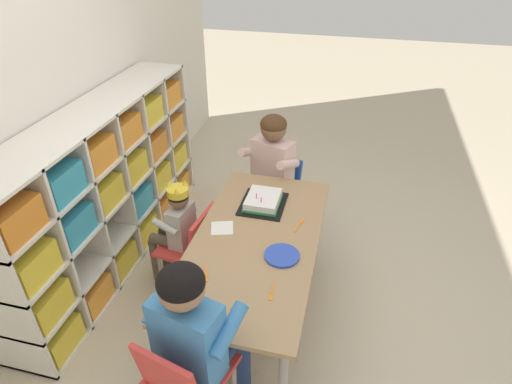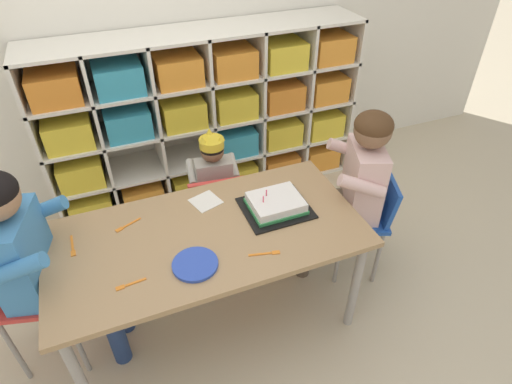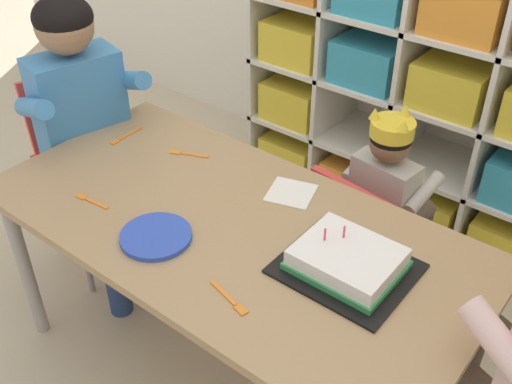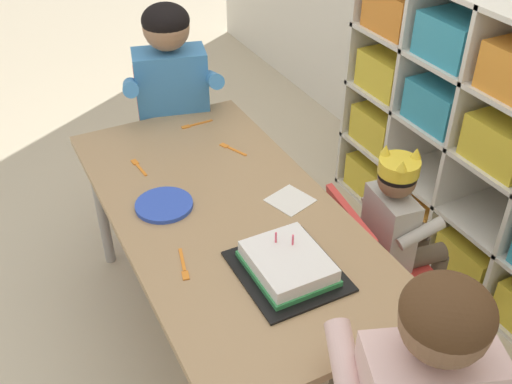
{
  "view_description": "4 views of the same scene",
  "coord_description": "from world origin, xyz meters",
  "px_view_note": "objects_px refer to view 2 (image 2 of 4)",
  "views": [
    {
      "loc": [
        -1.85,
        -0.46,
        2.2
      ],
      "look_at": [
        0.24,
        0.06,
        0.81
      ],
      "focal_mm": 29.74,
      "sensor_mm": 36.0,
      "label": 1
    },
    {
      "loc": [
        -0.32,
        -1.4,
        1.97
      ],
      "look_at": [
        0.22,
        -0.05,
        0.84
      ],
      "focal_mm": 29.71,
      "sensor_mm": 36.0,
      "label": 2
    },
    {
      "loc": [
        0.88,
        -0.98,
        1.69
      ],
      "look_at": [
        0.14,
        -0.06,
        0.83
      ],
      "focal_mm": 42.43,
      "sensor_mm": 36.0,
      "label": 3
    },
    {
      "loc": [
        1.45,
        -0.62,
        1.85
      ],
      "look_at": [
        0.26,
        -0.01,
        0.88
      ],
      "focal_mm": 41.69,
      "sensor_mm": 36.0,
      "label": 4
    }
  ],
  "objects_px": {
    "classroom_chair_blue": "(218,204)",
    "fork_beside_plate_stack": "(127,226)",
    "classroom_chair_adult_side": "(24,289)",
    "adult_helper_seated": "(38,254)",
    "fork_by_napkin": "(267,253)",
    "guest_at_table_side": "(352,179)",
    "paper_plate_stack": "(195,264)",
    "classroom_chair_guest_side": "(366,210)",
    "child_with_crown": "(213,176)",
    "birthday_cake_on_tray": "(276,204)",
    "fork_scattered_mid_table": "(73,247)",
    "fork_at_table_front_edge": "(129,285)",
    "activity_table": "(208,242)"
  },
  "relations": [
    {
      "from": "guest_at_table_side",
      "to": "paper_plate_stack",
      "type": "relative_size",
      "value": 5.31
    },
    {
      "from": "activity_table",
      "to": "fork_by_napkin",
      "type": "xyz_separation_m",
      "value": [
        0.2,
        -0.22,
        0.06
      ]
    },
    {
      "from": "activity_table",
      "to": "fork_beside_plate_stack",
      "type": "relative_size",
      "value": 11.35
    },
    {
      "from": "adult_helper_seated",
      "to": "guest_at_table_side",
      "type": "height_order",
      "value": "adult_helper_seated"
    },
    {
      "from": "classroom_chair_adult_side",
      "to": "adult_helper_seated",
      "type": "height_order",
      "value": "adult_helper_seated"
    },
    {
      "from": "fork_scattered_mid_table",
      "to": "fork_beside_plate_stack",
      "type": "bearing_deg",
      "value": -78.77
    },
    {
      "from": "guest_at_table_side",
      "to": "classroom_chair_guest_side",
      "type": "bearing_deg",
      "value": 90.0
    },
    {
      "from": "classroom_chair_blue",
      "to": "guest_at_table_side",
      "type": "distance_m",
      "value": 0.8
    },
    {
      "from": "child_with_crown",
      "to": "fork_beside_plate_stack",
      "type": "relative_size",
      "value": 6.49
    },
    {
      "from": "classroom_chair_guest_side",
      "to": "guest_at_table_side",
      "type": "relative_size",
      "value": 0.63
    },
    {
      "from": "adult_helper_seated",
      "to": "fork_beside_plate_stack",
      "type": "xyz_separation_m",
      "value": [
        0.37,
        0.09,
        -0.04
      ]
    },
    {
      "from": "guest_at_table_side",
      "to": "fork_by_napkin",
      "type": "relative_size",
      "value": 7.49
    },
    {
      "from": "paper_plate_stack",
      "to": "fork_scattered_mid_table",
      "type": "height_order",
      "value": "paper_plate_stack"
    },
    {
      "from": "child_with_crown",
      "to": "fork_at_table_front_edge",
      "type": "relative_size",
      "value": 6.63
    },
    {
      "from": "classroom_chair_adult_side",
      "to": "adult_helper_seated",
      "type": "bearing_deg",
      "value": -90.0
    },
    {
      "from": "classroom_chair_blue",
      "to": "child_with_crown",
      "type": "bearing_deg",
      "value": -89.34
    },
    {
      "from": "activity_table",
      "to": "paper_plate_stack",
      "type": "distance_m",
      "value": 0.22
    },
    {
      "from": "classroom_chair_blue",
      "to": "fork_scattered_mid_table",
      "type": "height_order",
      "value": "fork_scattered_mid_table"
    },
    {
      "from": "child_with_crown",
      "to": "classroom_chair_guest_side",
      "type": "height_order",
      "value": "child_with_crown"
    },
    {
      "from": "classroom_chair_guest_side",
      "to": "fork_scattered_mid_table",
      "type": "relative_size",
      "value": 4.75
    },
    {
      "from": "classroom_chair_blue",
      "to": "classroom_chair_guest_side",
      "type": "distance_m",
      "value": 0.86
    },
    {
      "from": "classroom_chair_blue",
      "to": "fork_beside_plate_stack",
      "type": "xyz_separation_m",
      "value": [
        -0.53,
        -0.31,
        0.27
      ]
    },
    {
      "from": "classroom_chair_guest_side",
      "to": "fork_by_napkin",
      "type": "relative_size",
      "value": 4.72
    },
    {
      "from": "adult_helper_seated",
      "to": "birthday_cake_on_tray",
      "type": "height_order",
      "value": "adult_helper_seated"
    },
    {
      "from": "classroom_chair_blue",
      "to": "fork_at_table_front_edge",
      "type": "bearing_deg",
      "value": 56.41
    },
    {
      "from": "classroom_chair_guest_side",
      "to": "fork_scattered_mid_table",
      "type": "bearing_deg",
      "value": -71.34
    },
    {
      "from": "fork_by_napkin",
      "to": "fork_beside_plate_stack",
      "type": "bearing_deg",
      "value": -23.87
    },
    {
      "from": "child_with_crown",
      "to": "fork_by_napkin",
      "type": "relative_size",
      "value": 5.95
    },
    {
      "from": "adult_helper_seated",
      "to": "paper_plate_stack",
      "type": "height_order",
      "value": "adult_helper_seated"
    },
    {
      "from": "guest_at_table_side",
      "to": "fork_scattered_mid_table",
      "type": "bearing_deg",
      "value": -69.97
    },
    {
      "from": "classroom_chair_guest_side",
      "to": "paper_plate_stack",
      "type": "distance_m",
      "value": 1.1
    },
    {
      "from": "paper_plate_stack",
      "to": "fork_by_napkin",
      "type": "bearing_deg",
      "value": -9.15
    },
    {
      "from": "classroom_chair_blue",
      "to": "classroom_chair_guest_side",
      "type": "bearing_deg",
      "value": 157.97
    },
    {
      "from": "classroom_chair_blue",
      "to": "fork_by_napkin",
      "type": "relative_size",
      "value": 4.49
    },
    {
      "from": "activity_table",
      "to": "fork_by_napkin",
      "type": "distance_m",
      "value": 0.31
    },
    {
      "from": "child_with_crown",
      "to": "birthday_cake_on_tray",
      "type": "height_order",
      "value": "child_with_crown"
    },
    {
      "from": "classroom_chair_blue",
      "to": "paper_plate_stack",
      "type": "xyz_separation_m",
      "value": [
        -0.3,
        -0.66,
        0.27
      ]
    },
    {
      "from": "fork_scattered_mid_table",
      "to": "fork_at_table_front_edge",
      "type": "xyz_separation_m",
      "value": [
        0.2,
        -0.31,
        0.0
      ]
    },
    {
      "from": "guest_at_table_side",
      "to": "fork_by_napkin",
      "type": "distance_m",
      "value": 0.72
    },
    {
      "from": "guest_at_table_side",
      "to": "birthday_cake_on_tray",
      "type": "height_order",
      "value": "guest_at_table_side"
    },
    {
      "from": "child_with_crown",
      "to": "paper_plate_stack",
      "type": "relative_size",
      "value": 4.22
    },
    {
      "from": "activity_table",
      "to": "classroom_chair_adult_side",
      "type": "relative_size",
      "value": 1.87
    },
    {
      "from": "classroom_chair_guest_side",
      "to": "fork_at_table_front_edge",
      "type": "height_order",
      "value": "classroom_chair_guest_side"
    },
    {
      "from": "paper_plate_stack",
      "to": "fork_by_napkin",
      "type": "relative_size",
      "value": 1.41
    },
    {
      "from": "adult_helper_seated",
      "to": "fork_by_napkin",
      "type": "height_order",
      "value": "adult_helper_seated"
    },
    {
      "from": "classroom_chair_blue",
      "to": "activity_table",
      "type": "bearing_deg",
      "value": 75.72
    },
    {
      "from": "activity_table",
      "to": "fork_scattered_mid_table",
      "type": "relative_size",
      "value": 10.45
    },
    {
      "from": "classroom_chair_blue",
      "to": "adult_helper_seated",
      "type": "distance_m",
      "value": 1.03
    },
    {
      "from": "classroom_chair_adult_side",
      "to": "classroom_chair_guest_side",
      "type": "height_order",
      "value": "classroom_chair_adult_side"
    },
    {
      "from": "activity_table",
      "to": "classroom_chair_adult_side",
      "type": "height_order",
      "value": "classroom_chair_adult_side"
    }
  ]
}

